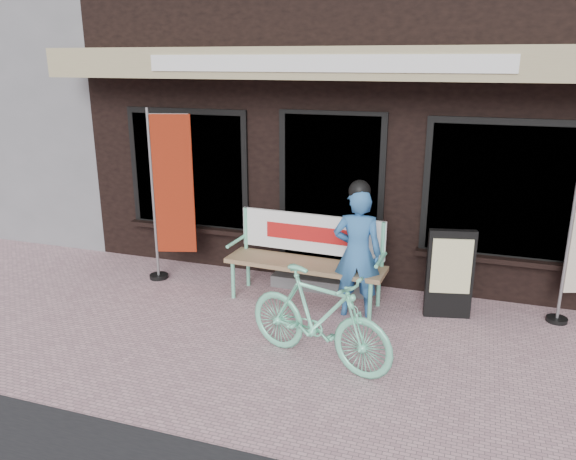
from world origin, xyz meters
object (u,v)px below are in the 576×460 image
(bench, at_px, (308,252))
(menu_stand, at_px, (450,273))
(person, at_px, (357,251))
(bicycle, at_px, (319,317))
(nobori_red, at_px, (170,194))

(bench, xyz_separation_m, menu_stand, (1.64, 0.03, -0.08))
(person, relative_size, bicycle, 1.00)
(menu_stand, bearing_deg, nobori_red, 166.92)
(bench, height_order, menu_stand, bench)
(bench, bearing_deg, bicycle, -66.30)
(bench, xyz_separation_m, bicycle, (0.53, -1.40, -0.14))
(menu_stand, bearing_deg, bench, 168.49)
(bench, relative_size, person, 1.23)
(person, distance_m, bicycle, 1.19)
(person, height_order, nobori_red, nobori_red)
(person, bearing_deg, bench, 150.45)
(bench, distance_m, menu_stand, 1.64)
(bicycle, height_order, menu_stand, menu_stand)
(bench, distance_m, bicycle, 1.50)
(bicycle, relative_size, nobori_red, 0.70)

